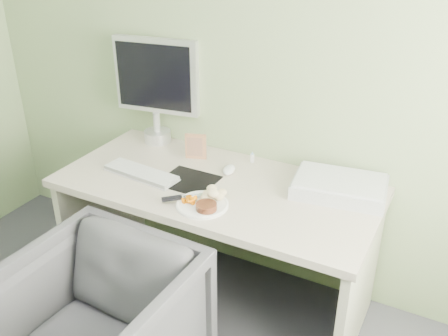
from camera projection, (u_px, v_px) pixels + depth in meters
The scene contains 15 objects.
wall_back at pixel (251, 43), 2.50m from camera, with size 3.50×3.50×0.00m, color gray.
desk at pixel (216, 215), 2.57m from camera, with size 1.60×0.75×0.73m.
plate at pixel (202, 205), 2.29m from camera, with size 0.24×0.24×0.01m, color white.
steak at pixel (206, 207), 2.24m from camera, with size 0.10×0.10×0.03m, color black.
potato_pile at pixel (213, 193), 2.32m from camera, with size 0.11×0.08×0.06m, color tan.
carrot_heap at pixel (189, 199), 2.29m from camera, with size 0.06×0.05×0.04m, color orange.
steak_knife at pixel (180, 197), 2.31m from camera, with size 0.19×0.18×0.02m.
mousepad at pixel (189, 181), 2.51m from camera, with size 0.27×0.24×0.00m, color black.
keyboard at pixel (141, 172), 2.56m from camera, with size 0.41×0.12×0.02m, color white.
computer_mouse at pixel (229, 170), 2.58m from camera, with size 0.06×0.11×0.04m, color white.
photo_frame at pixel (196, 146), 2.70m from camera, with size 0.12×0.01×0.14m, color #956045.
eyedrop_bottle at pixel (252, 157), 2.68m from camera, with size 0.02×0.02×0.06m.
scanner at pixel (340, 187), 2.38m from camera, with size 0.43×0.29×0.07m, color #B4B8BC.
monitor at pixel (157, 85), 2.80m from camera, with size 0.50×0.16×0.60m.
desk_chair at pixel (99, 330), 2.13m from camera, with size 0.73×0.75×0.69m, color #323237.
Camera 1 is at (1.04, -0.28, 1.93)m, focal length 40.00 mm.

